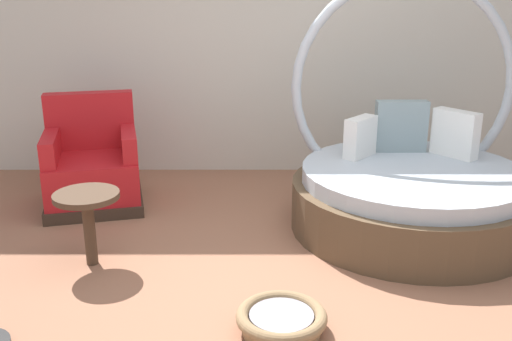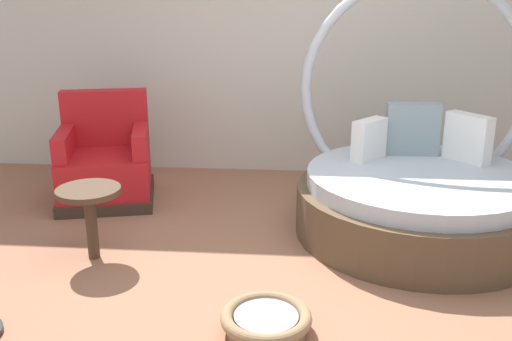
{
  "view_description": "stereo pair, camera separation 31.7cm",
  "coord_description": "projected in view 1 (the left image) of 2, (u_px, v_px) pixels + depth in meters",
  "views": [
    {
      "loc": [
        -0.15,
        -3.37,
        1.86
      ],
      "look_at": [
        -0.17,
        0.65,
        0.55
      ],
      "focal_mm": 40.68,
      "sensor_mm": 36.0,
      "label": 1
    },
    {
      "loc": [
        0.17,
        -3.36,
        1.86
      ],
      "look_at": [
        -0.17,
        0.65,
        0.55
      ],
      "focal_mm": 40.68,
      "sensor_mm": 36.0,
      "label": 2
    }
  ],
  "objects": [
    {
      "name": "ground_plane",
      "position": [
        281.0,
        283.0,
        3.78
      ],
      "size": [
        8.0,
        8.0,
        0.02
      ],
      "primitive_type": "cube",
      "color": "#936047"
    },
    {
      "name": "back_wall",
      "position": [
        274.0,
        11.0,
        5.6
      ],
      "size": [
        8.0,
        0.12,
        3.2
      ],
      "primitive_type": "cube",
      "color": "beige",
      "rests_on": "ground_plane"
    },
    {
      "name": "round_daybed",
      "position": [
        412.0,
        182.0,
        4.56
      ],
      "size": [
        1.86,
        1.86,
        1.96
      ],
      "color": "brown",
      "rests_on": "ground_plane"
    },
    {
      "name": "red_armchair",
      "position": [
        95.0,
        167.0,
        5.03
      ],
      "size": [
        0.96,
        0.96,
        0.94
      ],
      "color": "#38281E",
      "rests_on": "ground_plane"
    },
    {
      "name": "pet_basket",
      "position": [
        284.0,
        320.0,
        3.21
      ],
      "size": [
        0.51,
        0.51,
        0.13
      ],
      "color": "#8E704C",
      "rests_on": "ground_plane"
    },
    {
      "name": "side_table",
      "position": [
        90.0,
        206.0,
        3.89
      ],
      "size": [
        0.44,
        0.44,
        0.52
      ],
      "color": "#473323",
      "rests_on": "ground_plane"
    }
  ]
}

